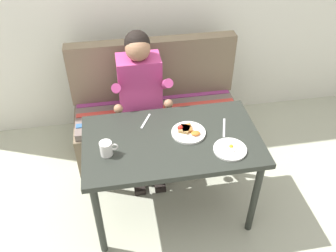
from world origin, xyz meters
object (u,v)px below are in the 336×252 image
(table, at_px, (172,148))
(person, at_px, (141,91))
(couch, at_px, (156,117))
(plate_eggs, at_px, (230,149))
(coffee_mug, at_px, (106,148))
(fork, at_px, (146,121))
(plate_breakfast, at_px, (188,132))
(knife, at_px, (224,128))

(table, distance_m, person, 0.61)
(couch, distance_m, person, 0.47)
(plate_eggs, bearing_deg, coffee_mug, 172.82)
(fork, bearing_deg, coffee_mug, -106.51)
(couch, height_order, fork, couch)
(plate_breakfast, xyz_separation_m, fork, (-0.27, 0.18, -0.01))
(plate_eggs, xyz_separation_m, knife, (0.03, 0.22, -0.01))
(coffee_mug, bearing_deg, fork, 45.64)
(table, height_order, coffee_mug, coffee_mug)
(couch, relative_size, person, 1.19)
(person, relative_size, knife, 6.06)
(couch, height_order, person, person)
(knife, bearing_deg, plate_eggs, -79.43)
(plate_breakfast, bearing_deg, person, 115.44)
(plate_breakfast, height_order, coffee_mug, coffee_mug)
(table, relative_size, plate_eggs, 5.53)
(table, xyz_separation_m, knife, (0.38, 0.05, 0.08))
(plate_eggs, xyz_separation_m, coffee_mug, (-0.79, 0.10, 0.04))
(plate_breakfast, height_order, knife, plate_breakfast)
(couch, relative_size, coffee_mug, 12.20)
(couch, bearing_deg, plate_eggs, -69.37)
(table, bearing_deg, fork, 124.69)
(plate_eggs, bearing_deg, knife, 83.12)
(coffee_mug, bearing_deg, plate_eggs, -7.18)
(table, distance_m, fork, 0.28)
(coffee_mug, bearing_deg, person, 66.27)
(table, relative_size, couch, 0.83)
(table, relative_size, knife, 6.00)
(plate_breakfast, distance_m, fork, 0.32)
(couch, bearing_deg, person, -129.33)
(table, bearing_deg, plate_eggs, -26.24)
(plate_eggs, relative_size, coffee_mug, 1.84)
(couch, bearing_deg, fork, -105.33)
(plate_eggs, bearing_deg, couch, 110.63)
(coffee_mug, bearing_deg, knife, 8.76)
(coffee_mug, xyz_separation_m, fork, (0.29, 0.29, -0.05))
(couch, height_order, plate_breakfast, couch)
(plate_breakfast, bearing_deg, knife, 2.79)
(plate_breakfast, xyz_separation_m, plate_eggs, (0.23, -0.21, -0.00))
(table, distance_m, knife, 0.39)
(fork, bearing_deg, couch, 102.52)
(table, height_order, plate_eggs, plate_eggs)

